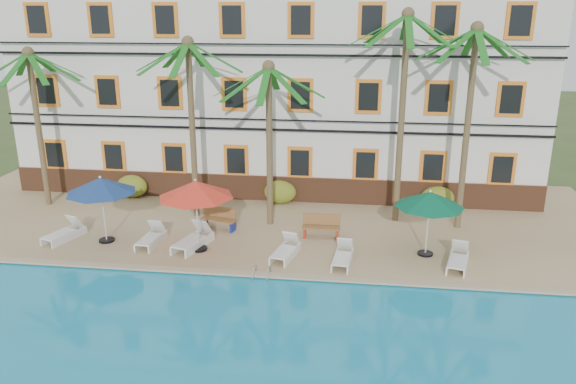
# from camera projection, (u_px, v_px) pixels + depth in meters

# --- Properties ---
(ground) EXTENTS (100.00, 100.00, 0.00)m
(ground) POSITION_uv_depth(u_px,v_px,m) (238.00, 269.00, 20.17)
(ground) COLOR #384C23
(ground) RESTS_ON ground
(pool_deck) EXTENTS (30.00, 12.00, 0.25)m
(pool_deck) POSITION_uv_depth(u_px,v_px,m) (261.00, 217.00, 24.85)
(pool_deck) COLOR tan
(pool_deck) RESTS_ON ground
(pool_coping) EXTENTS (30.00, 0.35, 0.06)m
(pool_coping) POSITION_uv_depth(u_px,v_px,m) (232.00, 273.00, 19.24)
(pool_coping) COLOR tan
(pool_coping) RESTS_ON pool_deck
(hotel_building) EXTENTS (25.40, 6.44, 10.22)m
(hotel_building) POSITION_uv_depth(u_px,v_px,m) (277.00, 83.00, 27.92)
(hotel_building) COLOR silver
(hotel_building) RESTS_ON pool_deck
(palm_a) EXTENTS (4.43, 4.43, 7.14)m
(palm_a) POSITION_uv_depth(u_px,v_px,m) (35.00, 105.00, 24.70)
(palm_a) COLOR brown
(palm_a) RESTS_ON pool_deck
(palm_b) EXTENTS (4.43, 4.43, 7.65)m
(palm_b) POSITION_uv_depth(u_px,v_px,m) (191.00, 103.00, 23.17)
(palm_b) COLOR brown
(palm_b) RESTS_ON pool_deck
(palm_c) EXTENTS (4.43, 4.43, 6.77)m
(palm_c) POSITION_uv_depth(u_px,v_px,m) (269.00, 120.00, 22.40)
(palm_c) COLOR brown
(palm_c) RESTS_ON pool_deck
(palm_d) EXTENTS (4.43, 4.43, 8.73)m
(palm_d) POSITION_uv_depth(u_px,v_px,m) (403.00, 90.00, 22.40)
(palm_d) COLOR brown
(palm_d) RESTS_ON pool_deck
(palm_e) EXTENTS (4.43, 4.43, 8.24)m
(palm_e) POSITION_uv_depth(u_px,v_px,m) (470.00, 100.00, 21.74)
(palm_e) COLOR brown
(palm_e) RESTS_ON pool_deck
(shrub_left) EXTENTS (1.50, 0.90, 1.10)m
(shrub_left) POSITION_uv_depth(u_px,v_px,m) (132.00, 186.00, 26.94)
(shrub_left) COLOR #255C1A
(shrub_left) RESTS_ON pool_deck
(shrub_mid) EXTENTS (1.50, 0.90, 1.10)m
(shrub_mid) POSITION_uv_depth(u_px,v_px,m) (280.00, 192.00, 26.08)
(shrub_mid) COLOR #255C1A
(shrub_mid) RESTS_ON pool_deck
(shrub_right) EXTENTS (1.50, 0.90, 1.10)m
(shrub_right) POSITION_uv_depth(u_px,v_px,m) (437.00, 198.00, 25.22)
(shrub_right) COLOR #255C1A
(shrub_right) RESTS_ON pool_deck
(umbrella_blue) EXTENTS (2.67, 2.67, 2.67)m
(umbrella_blue) POSITION_uv_depth(u_px,v_px,m) (101.00, 186.00, 21.24)
(umbrella_blue) COLOR black
(umbrella_blue) RESTS_ON pool_deck
(umbrella_red) EXTENTS (2.80, 2.80, 2.80)m
(umbrella_red) POSITION_uv_depth(u_px,v_px,m) (196.00, 189.00, 20.42)
(umbrella_red) COLOR black
(umbrella_red) RESTS_ON pool_deck
(umbrella_green) EXTENTS (2.52, 2.52, 2.52)m
(umbrella_green) POSITION_uv_depth(u_px,v_px,m) (430.00, 200.00, 20.08)
(umbrella_green) COLOR black
(umbrella_green) RESTS_ON pool_deck
(lounger_a) EXTENTS (1.17, 1.91, 0.85)m
(lounger_a) POSITION_uv_depth(u_px,v_px,m) (65.00, 233.00, 22.06)
(lounger_a) COLOR silver
(lounger_a) RESTS_ON pool_deck
(lounger_b) EXTENTS (0.74, 1.78, 0.82)m
(lounger_b) POSITION_uv_depth(u_px,v_px,m) (151.00, 237.00, 21.62)
(lounger_b) COLOR silver
(lounger_b) RESTS_ON pool_deck
(lounger_c) EXTENTS (1.26, 2.12, 0.95)m
(lounger_c) POSITION_uv_depth(u_px,v_px,m) (193.00, 239.00, 21.32)
(lounger_c) COLOR silver
(lounger_c) RESTS_ON pool_deck
(lounger_d) EXTENTS (1.00, 1.85, 0.83)m
(lounger_d) POSITION_uv_depth(u_px,v_px,m) (286.00, 250.00, 20.49)
(lounger_d) COLOR silver
(lounger_d) RESTS_ON pool_deck
(lounger_e) EXTENTS (0.77, 1.76, 0.81)m
(lounger_e) POSITION_uv_depth(u_px,v_px,m) (343.00, 256.00, 19.98)
(lounger_e) COLOR silver
(lounger_e) RESTS_ON pool_deck
(lounger_f) EXTENTS (1.04, 1.88, 0.84)m
(lounger_f) POSITION_uv_depth(u_px,v_px,m) (458.00, 259.00, 19.72)
(lounger_f) COLOR silver
(lounger_f) RESTS_ON pool_deck
(bench_left) EXTENTS (1.57, 0.84, 0.93)m
(bench_left) POSITION_uv_depth(u_px,v_px,m) (219.00, 218.00, 23.06)
(bench_left) COLOR olive
(bench_left) RESTS_ON pool_deck
(bench_right) EXTENTS (1.50, 0.48, 0.93)m
(bench_right) POSITION_uv_depth(u_px,v_px,m) (321.00, 226.00, 22.22)
(bench_right) COLOR olive
(bench_right) RESTS_ON pool_deck
(pool_ladder) EXTENTS (0.54, 0.74, 0.74)m
(pool_ladder) POSITION_uv_depth(u_px,v_px,m) (262.00, 277.00, 19.03)
(pool_ladder) COLOR silver
(pool_ladder) RESTS_ON ground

